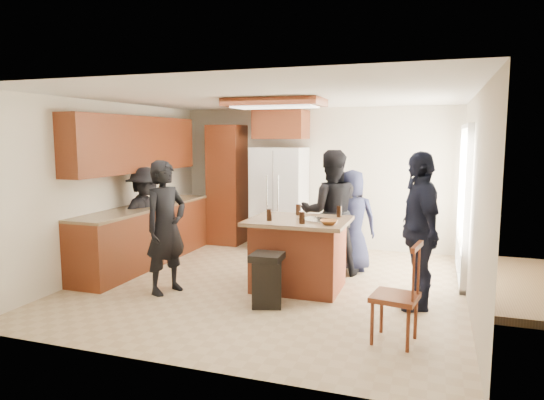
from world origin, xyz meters
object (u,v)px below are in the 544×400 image
(trash_bin, at_px, (267,279))
(person_counter, at_px, (146,217))
(refrigerator, at_px, (280,198))
(person_behind_left, at_px, (331,212))
(spindle_chair, at_px, (397,297))
(person_front_left, at_px, (166,227))
(person_side_right, at_px, (419,230))
(kitchen_island, at_px, (298,253))
(person_behind_right, at_px, (351,221))

(trash_bin, bearing_deg, person_counter, 155.22)
(refrigerator, bearing_deg, person_behind_left, -47.74)
(trash_bin, height_order, spindle_chair, spindle_chair)
(person_front_left, distance_m, person_side_right, 3.10)
(person_side_right, xyz_separation_m, refrigerator, (-2.47, 2.38, -0.01))
(person_front_left, height_order, person_counter, person_front_left)
(trash_bin, bearing_deg, person_front_left, 177.29)
(person_front_left, distance_m, person_counter, 1.40)
(refrigerator, height_order, kitchen_island, refrigerator)
(person_front_left, relative_size, person_counter, 1.11)
(person_behind_left, distance_m, person_behind_right, 0.38)
(person_behind_right, distance_m, person_counter, 3.11)
(person_behind_left, bearing_deg, person_counter, -6.75)
(person_behind_right, xyz_separation_m, spindle_chair, (0.86, -2.41, -0.30))
(person_front_left, relative_size, trash_bin, 2.69)
(person_side_right, height_order, spindle_chair, person_side_right)
(person_behind_right, distance_m, person_side_right, 1.64)
(kitchen_island, distance_m, spindle_chair, 1.89)
(person_front_left, xyz_separation_m, refrigerator, (0.59, 2.85, 0.05))
(person_behind_right, distance_m, kitchen_island, 1.23)
(spindle_chair, bearing_deg, person_behind_left, 117.28)
(person_behind_left, relative_size, person_behind_right, 1.19)
(person_front_left, bearing_deg, person_side_right, -61.70)
(person_side_right, bearing_deg, person_behind_right, -160.22)
(person_behind_right, xyz_separation_m, trash_bin, (-0.68, -1.83, -0.44))
(person_counter, bearing_deg, refrigerator, -30.98)
(person_side_right, relative_size, spindle_chair, 1.84)
(person_behind_left, relative_size, refrigerator, 1.00)
(person_counter, xyz_separation_m, spindle_chair, (3.88, -1.66, -0.31))
(refrigerator, bearing_deg, trash_bin, -74.87)
(refrigerator, distance_m, kitchen_island, 2.42)
(person_behind_right, height_order, kitchen_island, person_behind_right)
(person_counter, distance_m, trash_bin, 2.62)
(person_front_left, relative_size, refrigerator, 0.94)
(spindle_chair, bearing_deg, person_behind_right, 109.57)
(person_front_left, distance_m, person_behind_right, 2.72)
(person_behind_right, relative_size, person_side_right, 0.83)
(kitchen_island, bearing_deg, person_behind_right, 65.33)
(person_behind_right, bearing_deg, spindle_chair, 91.35)
(person_behind_right, bearing_deg, trash_bin, 51.50)
(person_front_left, relative_size, kitchen_island, 1.33)
(person_behind_right, relative_size, person_counter, 0.99)
(person_behind_right, xyz_separation_m, refrigerator, (-1.47, 1.09, 0.14))
(person_side_right, xyz_separation_m, spindle_chair, (-0.14, -1.11, -0.46))
(trash_bin, bearing_deg, refrigerator, 105.13)
(person_behind_left, bearing_deg, refrigerator, -64.96)
(kitchen_island, bearing_deg, spindle_chair, -44.11)
(person_front_left, distance_m, refrigerator, 2.91)
(person_front_left, xyz_separation_m, trash_bin, (1.38, -0.07, -0.53))
(person_front_left, relative_size, person_behind_right, 1.12)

